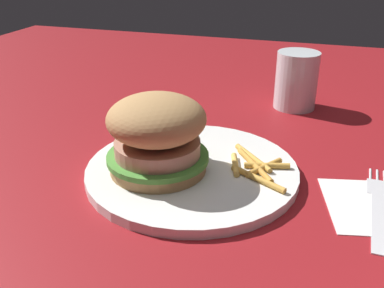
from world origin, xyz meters
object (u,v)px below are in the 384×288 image
Objects in this scene: plate at (192,171)px; sandwich at (157,134)px; napkin at (378,206)px; drink_glass at (296,84)px; fries_pile at (255,166)px; fork at (379,203)px.

sandwich is (0.02, -0.04, 0.05)m from plate.
drink_glass is (-0.28, -0.12, 0.04)m from napkin.
fries_pile reaches higher than napkin.
fork is at bearing 177.23° from napkin.
sandwich reaches higher than plate.
napkin is at bearing 93.16° from sandwich.
sandwich is 1.24× the size of fries_pile.
fries_pile is at bearing -98.50° from fork.
fries_pile is 0.26m from drink_glass.
plate is 0.21m from fork.
drink_glass is at bearing -157.06° from fork.
drink_glass is (-0.30, 0.13, -0.02)m from sandwich.
sandwich is 0.12m from fries_pile.
plate is 2.34× the size of napkin.
napkin is 1.16× the size of drink_glass.
drink_glass is (-0.28, -0.12, 0.04)m from fork.
fork is at bearing 22.94° from drink_glass.
sandwich reaches higher than fork.
napkin is (0.01, 0.21, -0.01)m from plate.
sandwich reaches higher than fries_pile.
drink_glass reaches higher than napkin.
fries_pile is (-0.02, 0.07, 0.01)m from plate.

